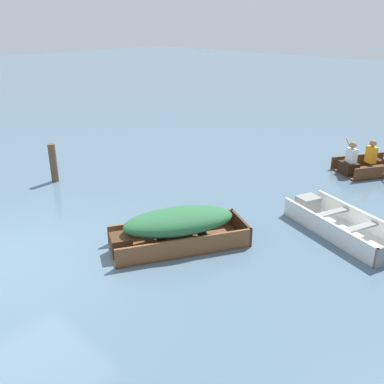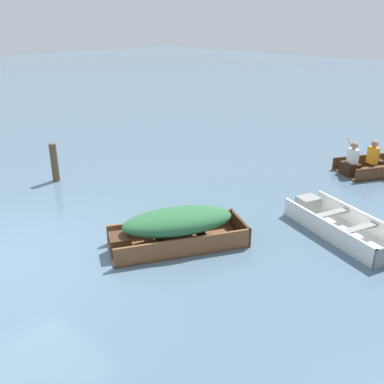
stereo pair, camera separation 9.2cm
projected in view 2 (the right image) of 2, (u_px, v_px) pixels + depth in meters
ground_plane at (10, 262)px, 7.41m from camera, size 80.00×80.00×0.00m
skiff_wooden_brown_near_moored at (176, 226)px, 7.78m from camera, size 2.03×2.64×0.71m
skiff_white_mid_moored at (338, 225)px, 8.40m from camera, size 2.61×1.72×0.38m
mooring_post at (54, 162)px, 10.85m from camera, size 0.18×0.18×0.99m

